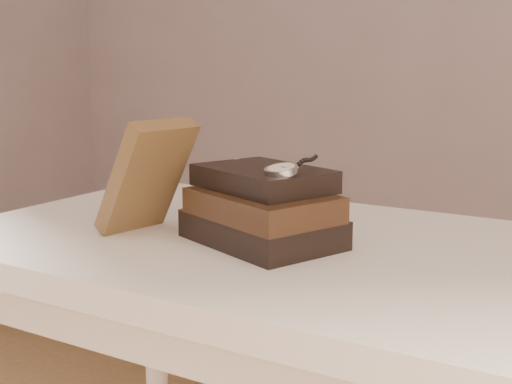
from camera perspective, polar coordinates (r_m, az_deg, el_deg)
The scene contains 5 objects.
table at distance 1.04m, azimuth 1.79°, elevation -8.83°, with size 1.00×0.60×0.75m.
book_stack at distance 0.97m, azimuth 0.55°, elevation -1.42°, with size 0.26×0.23×0.11m.
journal at distance 1.03m, azimuth -9.23°, elevation 1.30°, with size 0.03×0.12×0.19m, color #45301A.
pocket_watch at distance 0.91m, azimuth 2.37°, elevation 1.99°, with size 0.06×0.15×0.02m.
eyeglasses at distance 1.08m, azimuth 1.10°, elevation 0.39°, with size 0.12×0.13×0.04m.
Camera 1 is at (0.47, -0.51, 1.01)m, focal length 47.14 mm.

